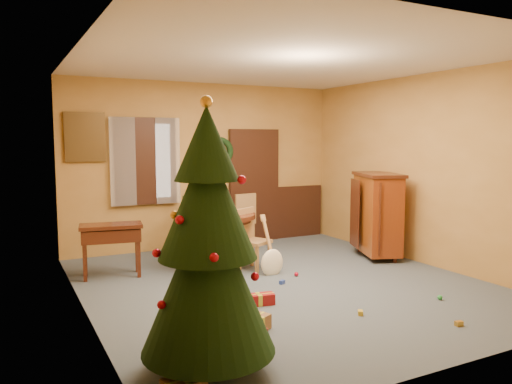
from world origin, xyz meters
TOP-DOWN VIEW (x-y plane):
  - room_envelope at (0.21, 2.70)m, footprint 5.50×5.50m
  - dining_table at (-0.45, 1.21)m, footprint 1.18×1.18m
  - urn at (-0.45, 1.21)m, footprint 0.33×0.33m
  - centerpiece_plant at (-0.45, 1.21)m, footprint 0.33×0.29m
  - chair_near at (-0.03, 0.90)m, footprint 0.53×0.53m
  - chair_far at (0.51, 2.31)m, footprint 0.47×0.47m
  - guitar at (0.10, 0.49)m, footprint 0.51×0.62m
  - plant_stand at (-0.52, 2.17)m, footprint 0.32×0.32m
  - stand_plant at (-0.52, 2.17)m, footprint 0.26×0.23m
  - christmas_tree at (-1.83, -1.91)m, footprint 1.09×1.09m
  - writing_desk at (-1.94, 1.41)m, footprint 0.89×0.55m
  - sideboard at (2.15, 0.65)m, footprint 0.92×1.20m
  - gift_b at (-1.31, -1.68)m, footprint 0.28×0.28m
  - gift_c at (-1.06, -1.26)m, footprint 0.33×0.29m
  - gift_d at (-0.68, -0.59)m, footprint 0.38×0.21m
  - toy_a at (-0.01, 0.01)m, footprint 0.09×0.08m
  - toy_b at (1.33, -1.43)m, footprint 0.06×0.06m
  - toy_c at (0.15, -1.40)m, footprint 0.09×0.09m
  - toy_d at (0.36, 0.24)m, footprint 0.06×0.06m
  - toy_e at (0.85, -2.12)m, footprint 0.09×0.06m

SIDE VIEW (x-z plane):
  - toy_a at x=-0.01m, z-range 0.00..0.05m
  - toy_c at x=0.15m, z-range 0.00..0.05m
  - toy_e at x=0.85m, z-range 0.00..0.05m
  - toy_b at x=1.33m, z-range 0.00..0.06m
  - toy_d at x=0.36m, z-range 0.00..0.06m
  - gift_d at x=-0.68m, z-range 0.00..0.13m
  - gift_c at x=-1.06m, z-range 0.00..0.15m
  - gift_b at x=-1.31m, z-range 0.00..0.23m
  - guitar at x=0.10m, z-range 0.01..0.81m
  - chair_near at x=-0.03m, z-range 0.03..0.94m
  - plant_stand at x=-0.52m, z-range 0.10..0.92m
  - chair_far at x=0.51m, z-range 0.03..1.00m
  - writing_desk at x=-1.94m, z-range 0.19..0.93m
  - dining_table at x=-0.45m, z-range 0.16..0.98m
  - sideboard at x=2.15m, z-range 0.05..1.42m
  - urn at x=-0.45m, z-range 0.81..1.05m
  - stand_plant at x=-0.52m, z-range 0.82..1.21m
  - christmas_tree at x=-1.83m, z-range -0.06..2.19m
  - room_envelope at x=0.21m, z-range -1.63..3.87m
  - centerpiece_plant at x=-0.45m, z-range 1.05..1.42m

